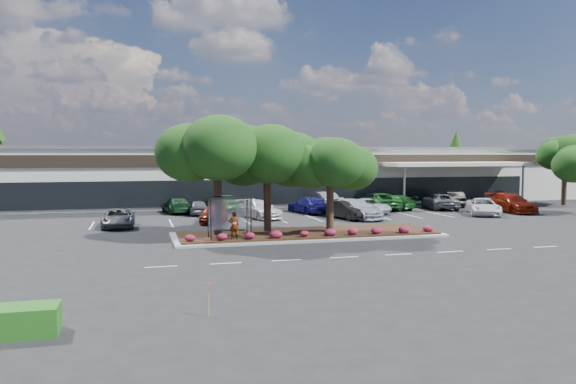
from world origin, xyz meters
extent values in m
plane|color=black|center=(0.00, 0.00, 0.00)|extent=(160.00, 160.00, 0.00)
cube|color=silver|center=(0.00, 34.00, 3.00)|extent=(80.00, 20.00, 6.00)
cube|color=#575759|center=(0.00, 34.00, 6.10)|extent=(80.40, 20.40, 0.30)
cube|color=black|center=(0.00, 23.95, 4.80)|extent=(80.00, 0.25, 1.20)
cube|color=black|center=(0.00, 23.95, 1.60)|extent=(60.00, 0.18, 2.60)
cube|color=#B50D0C|center=(-6.00, 23.88, 4.80)|extent=(6.00, 0.12, 1.00)
cube|color=silver|center=(20.00, 21.50, 4.40)|extent=(16.00, 5.00, 0.40)
cylinder|color=gray|center=(13.00, 19.50, 2.10)|extent=(0.24, 0.24, 4.20)
cylinder|color=gray|center=(27.00, 19.50, 2.10)|extent=(0.24, 0.24, 4.20)
cube|color=#9F9F9A|center=(-2.00, 4.00, 0.07)|extent=(18.00, 6.00, 0.15)
cube|color=#3E2214|center=(-2.00, 4.00, 0.20)|extent=(17.20, 5.20, 0.12)
cube|color=silver|center=(-12.00, -4.00, 0.01)|extent=(1.60, 0.12, 0.01)
cube|color=silver|center=(-8.80, -4.00, 0.01)|extent=(1.60, 0.12, 0.01)
cube|color=silver|center=(-5.60, -4.00, 0.01)|extent=(1.60, 0.12, 0.01)
cube|color=silver|center=(-2.40, -4.00, 0.01)|extent=(1.60, 0.12, 0.01)
cube|color=silver|center=(0.80, -4.00, 0.01)|extent=(1.60, 0.12, 0.01)
cube|color=silver|center=(4.00, -4.00, 0.01)|extent=(1.60, 0.12, 0.01)
cube|color=silver|center=(7.20, -4.00, 0.01)|extent=(1.60, 0.12, 0.01)
cube|color=silver|center=(10.40, -4.00, 0.01)|extent=(1.60, 0.12, 0.01)
cube|color=silver|center=(-16.50, 13.50, 0.01)|extent=(0.12, 5.00, 0.01)
cube|color=silver|center=(-13.50, 13.50, 0.01)|extent=(0.12, 5.00, 0.01)
cube|color=silver|center=(-10.50, 13.50, 0.01)|extent=(0.12, 5.00, 0.01)
cube|color=silver|center=(-7.50, 13.50, 0.01)|extent=(0.12, 5.00, 0.01)
cube|color=silver|center=(-4.50, 13.50, 0.01)|extent=(0.12, 5.00, 0.01)
cube|color=silver|center=(-1.50, 13.50, 0.01)|extent=(0.12, 5.00, 0.01)
cube|color=silver|center=(1.50, 13.50, 0.01)|extent=(0.12, 5.00, 0.01)
cube|color=silver|center=(4.50, 13.50, 0.01)|extent=(0.12, 5.00, 0.01)
cube|color=silver|center=(7.50, 13.50, 0.01)|extent=(0.12, 5.00, 0.01)
cube|color=silver|center=(10.50, 13.50, 0.01)|extent=(0.12, 5.00, 0.01)
cube|color=silver|center=(13.50, 13.50, 0.01)|extent=(0.12, 5.00, 0.01)
cube|color=silver|center=(16.50, 13.50, 0.01)|extent=(0.12, 5.00, 0.01)
cylinder|color=black|center=(-8.75, 3.45, 1.51)|extent=(0.08, 0.08, 2.50)
cylinder|color=black|center=(-6.25, 3.45, 1.51)|extent=(0.08, 0.08, 2.50)
cylinder|color=black|center=(-8.75, 2.15, 1.51)|extent=(0.08, 0.08, 2.50)
cylinder|color=black|center=(-6.25, 2.15, 1.51)|extent=(0.08, 0.08, 2.50)
cube|color=black|center=(-7.50, 2.80, 2.80)|extent=(2.75, 1.55, 0.10)
cube|color=silver|center=(-7.50, 3.45, 1.63)|extent=(2.30, 0.03, 2.00)
cube|color=black|center=(-7.50, 3.05, 0.71)|extent=(2.00, 0.35, 0.06)
cone|color=#15340B|center=(34.00, 44.00, 4.50)|extent=(3.96, 3.96, 9.00)
imported|color=#594C47|center=(-7.33, 2.12, 1.13)|extent=(0.64, 0.42, 1.73)
cube|color=#9F9F9A|center=(0.02, 28.00, 0.20)|extent=(0.50, 0.50, 0.40)
cylinder|color=gray|center=(0.02, 28.00, 4.54)|extent=(0.14, 0.14, 8.29)
cube|color=gray|center=(0.45, 27.87, 8.54)|extent=(0.93, 0.47, 0.14)
cube|color=black|center=(0.93, 27.73, 8.47)|extent=(0.52, 0.41, 0.18)
cube|color=tan|center=(-10.78, -13.00, 0.57)|extent=(0.03, 0.03, 1.13)
cube|color=#E13B7D|center=(-10.73, -13.00, 1.04)|extent=(0.02, 0.14, 0.18)
imported|color=#54535A|center=(-14.47, 11.87, 0.69)|extent=(2.43, 5.03, 1.38)
imported|color=#63190A|center=(-7.09, 12.89, 0.69)|extent=(3.11, 5.12, 1.39)
imported|color=silver|center=(-2.98, 14.86, 0.77)|extent=(3.62, 5.68, 1.53)
imported|color=#ADB1B9|center=(4.76, 12.25, 0.83)|extent=(4.21, 6.20, 1.67)
imported|color=black|center=(4.09, 12.19, 0.78)|extent=(2.55, 4.94, 1.55)
imported|color=#B6B9C2|center=(7.48, 15.85, 0.68)|extent=(3.67, 5.38, 1.37)
imported|color=white|center=(17.08, 12.03, 0.76)|extent=(4.57, 5.99, 1.51)
imported|color=maroon|center=(21.08, 13.41, 0.86)|extent=(2.70, 6.05, 1.72)
imported|color=#184222|center=(-9.56, 20.78, 0.72)|extent=(2.71, 5.18, 1.43)
imported|color=#56565E|center=(-7.82, 18.78, 0.68)|extent=(1.67, 4.00, 1.35)
imported|color=#1D4F1D|center=(-5.38, 21.32, 0.78)|extent=(3.17, 4.99, 1.55)
imported|color=navy|center=(2.22, 17.56, 0.75)|extent=(3.12, 5.51, 1.51)
imported|color=slate|center=(4.95, 21.71, 0.85)|extent=(2.54, 5.37, 1.70)
imported|color=#194F1C|center=(9.88, 18.68, 0.84)|extent=(3.13, 6.17, 1.67)
imported|color=#144314|center=(11.57, 18.83, 0.72)|extent=(3.25, 5.32, 1.44)
imported|color=slate|center=(16.03, 17.82, 0.76)|extent=(3.60, 5.90, 1.53)
imported|color=black|center=(18.92, 19.84, 0.78)|extent=(3.37, 5.01, 1.56)
camera|label=1|loc=(-13.10, -31.96, 5.60)|focal=35.00mm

